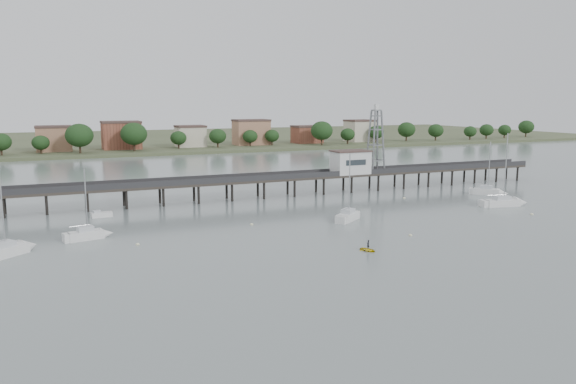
% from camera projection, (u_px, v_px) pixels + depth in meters
% --- Properties ---
extents(ground_plane, '(500.00, 500.00, 0.00)m').
position_uv_depth(ground_plane, '(419.00, 283.00, 62.95)').
color(ground_plane, gray).
rests_on(ground_plane, ground).
extents(pier, '(150.00, 5.00, 5.50)m').
position_uv_depth(pier, '(245.00, 181.00, 116.75)').
color(pier, '#2D2823').
rests_on(pier, ground).
extents(pier_building, '(8.40, 5.40, 5.30)m').
position_uv_depth(pier_building, '(350.00, 162.00, 126.03)').
color(pier_building, silver).
rests_on(pier_building, ground).
extents(lattice_tower, '(3.20, 3.20, 15.50)m').
position_uv_depth(lattice_tower, '(376.00, 141.00, 127.85)').
color(lattice_tower, slate).
rests_on(lattice_tower, ground).
extents(sailboat_e, '(6.61, 6.71, 12.14)m').
position_uv_depth(sailboat_e, '(491.00, 192.00, 122.30)').
color(sailboat_e, white).
rests_on(sailboat_e, ground).
extents(sailboat_c, '(7.06, 6.06, 12.08)m').
position_uv_depth(sailboat_c, '(350.00, 216.00, 96.94)').
color(sailboat_c, white).
rests_on(sailboat_c, ground).
extents(sailboat_b, '(6.89, 3.37, 11.11)m').
position_uv_depth(sailboat_b, '(92.00, 234.00, 83.25)').
color(sailboat_b, white).
rests_on(sailboat_b, ground).
extents(sailboat_d, '(9.48, 4.26, 15.03)m').
position_uv_depth(sailboat_d, '(509.00, 202.00, 109.51)').
color(sailboat_d, white).
rests_on(sailboat_d, ground).
extents(sailboat_a, '(8.10, 7.53, 14.14)m').
position_uv_depth(sailboat_a, '(12.00, 250.00, 74.81)').
color(sailboat_a, white).
rests_on(sailboat_a, ground).
extents(white_tender, '(3.65, 1.77, 1.38)m').
position_uv_depth(white_tender, '(101.00, 215.00, 98.81)').
color(white_tender, white).
rests_on(white_tender, ground).
extents(yellow_dinghy, '(1.81, 1.11, 2.44)m').
position_uv_depth(yellow_dinghy, '(368.00, 251.00, 76.62)').
color(yellow_dinghy, yellow).
rests_on(yellow_dinghy, ground).
extents(dinghy_occupant, '(0.91, 1.35, 0.30)m').
position_uv_depth(dinghy_occupant, '(368.00, 251.00, 76.62)').
color(dinghy_occupant, black).
rests_on(dinghy_occupant, ground).
extents(mooring_buoys, '(85.49, 28.60, 0.39)m').
position_uv_depth(mooring_buoys, '(311.00, 226.00, 91.71)').
color(mooring_buoys, '#F7F5C0').
rests_on(mooring_buoys, ground).
extents(far_shore, '(500.00, 170.00, 10.40)m').
position_uv_depth(far_shore, '(129.00, 140.00, 280.20)').
color(far_shore, '#475133').
rests_on(far_shore, ground).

